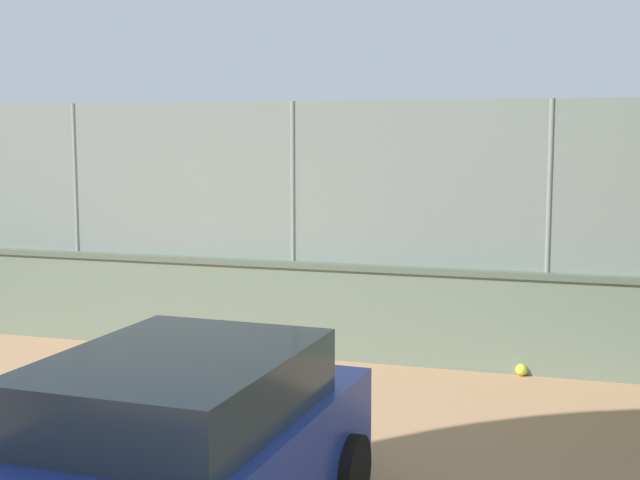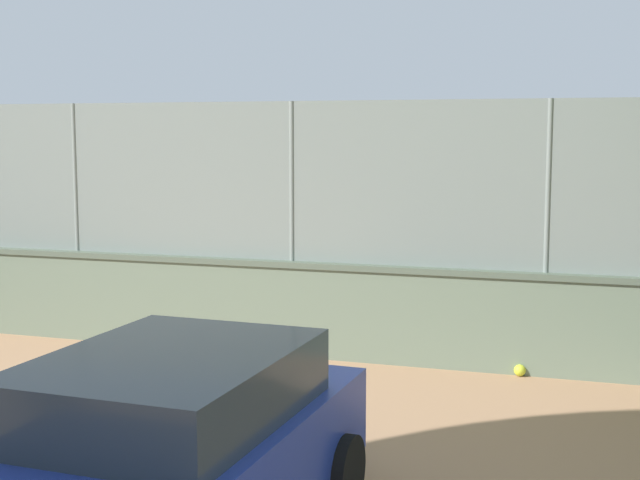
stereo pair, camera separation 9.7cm
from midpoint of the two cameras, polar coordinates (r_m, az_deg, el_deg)
The scene contains 7 objects.
ground_plane at distance 22.14m, azimuth 4.61°, elevation -1.00°, with size 260.00×260.00×0.00m, color tan.
perimeter_wall at distance 13.72m, azimuth -15.31°, elevation -3.35°, with size 27.43×0.78×1.31m.
fence_panel_on_wall at distance 13.53m, azimuth -15.54°, elevation 3.85°, with size 26.94×0.46×2.15m.
player_crossing_court at distance 13.84m, azimuth 13.95°, elevation -2.01°, with size 1.05×0.73×1.61m.
player_at_service_line at distance 16.71m, azimuth -1.83°, elevation -0.13°, with size 1.26×0.75×1.68m.
sports_ball at distance 11.59m, azimuth 12.52°, elevation -8.12°, with size 0.15×0.15×0.15m, color yellow.
parked_car_blue at distance 6.52m, azimuth -10.08°, elevation -13.48°, with size 2.20×4.08×1.50m.
Camera 1 is at (-4.46, 21.48, 3.06)m, focal length 50.04 mm.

